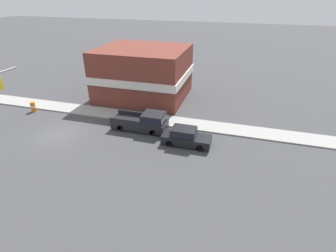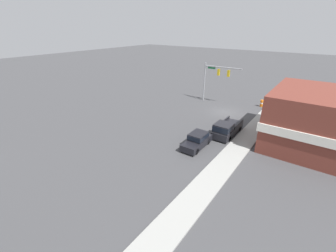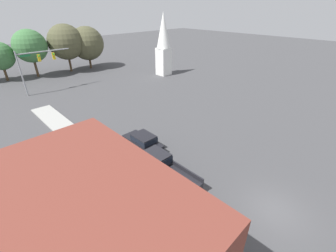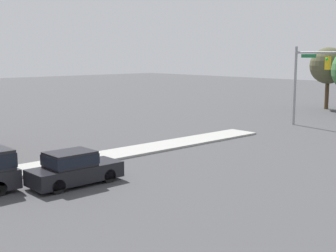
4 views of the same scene
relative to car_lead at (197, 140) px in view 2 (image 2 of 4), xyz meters
name	(u,v)px [view 2 (image 2 of 4)]	position (x,y,z in m)	size (l,w,h in m)	color
ground_plane	(225,112)	(1.74, -12.28, -0.84)	(200.00, 200.00, 0.00)	#424244
sidewalk_curb	(262,120)	(-3.96, -12.28, -0.77)	(2.40, 60.00, 0.14)	#9E9E99
near_signal_assembly	(215,75)	(5.54, -15.97, 3.98)	(6.53, 0.49, 6.72)	gray
car_lead	(197,140)	(0.00, 0.00, 0.00)	(1.76, 4.42, 1.63)	black
pickup_truck_parked	(226,129)	(-1.54, -4.48, 0.11)	(2.03, 5.50, 1.94)	black
construction_barrel	(262,103)	(-2.16, -18.45, -0.26)	(0.55, 0.55, 1.14)	orange
corner_brick_building	(316,120)	(-10.31, -7.87, 2.29)	(9.61, 11.04, 6.27)	brown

